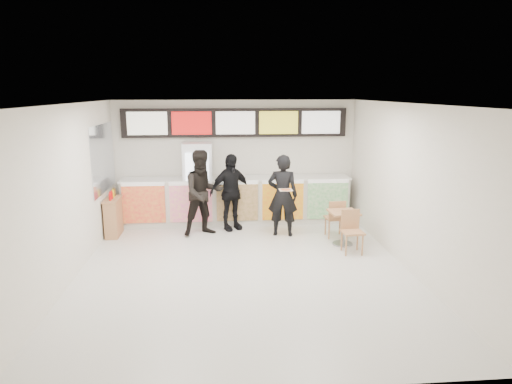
{
  "coord_description": "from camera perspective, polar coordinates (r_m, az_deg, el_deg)",
  "views": [
    {
      "loc": [
        -0.46,
        -7.86,
        3.21
      ],
      "look_at": [
        0.32,
        1.2,
        1.19
      ],
      "focal_mm": 32.0,
      "sensor_mm": 36.0,
      "label": 1
    }
  ],
  "objects": [
    {
      "name": "customer_main",
      "position": [
        10.21,
        3.35,
        -0.43
      ],
      "size": [
        0.76,
        0.58,
        1.85
      ],
      "primitive_type": "imported",
      "rotation": [
        0.0,
        0.0,
        2.92
      ],
      "color": "black",
      "rests_on": "floor"
    },
    {
      "name": "condiment_ledge",
      "position": [
        10.8,
        -17.38,
        -2.94
      ],
      "size": [
        0.31,
        0.77,
        1.02
      ],
      "color": "tan",
      "rests_on": "floor"
    },
    {
      "name": "service_counter",
      "position": [
        11.27,
        -2.44,
        -1.03
      ],
      "size": [
        5.56,
        0.77,
        1.14
      ],
      "color": "silver",
      "rests_on": "floor"
    },
    {
      "name": "customer_left",
      "position": [
        10.31,
        -6.63,
        -0.13
      ],
      "size": [
        1.14,
        1.02,
        1.94
      ],
      "primitive_type": "imported",
      "rotation": [
        0.0,
        0.0,
        0.36
      ],
      "color": "black",
      "rests_on": "floor"
    },
    {
      "name": "floor",
      "position": [
        8.5,
        -1.47,
        -9.68
      ],
      "size": [
        7.0,
        7.0,
        0.0
      ],
      "primitive_type": "plane",
      "color": "beige",
      "rests_on": "ground"
    },
    {
      "name": "wall_back",
      "position": [
        11.49,
        -2.57,
        3.95
      ],
      "size": [
        6.0,
        0.0,
        6.0
      ],
      "primitive_type": "plane",
      "rotation": [
        1.57,
        0.0,
        0.0
      ],
      "color": "silver",
      "rests_on": "floor"
    },
    {
      "name": "pizza_slice",
      "position": [
        9.73,
        3.74,
        0.31
      ],
      "size": [
        0.36,
        0.36,
        0.02
      ],
      "color": "beige",
      "rests_on": "customer_main"
    },
    {
      "name": "wall_left",
      "position": [
        8.43,
        -22.33,
        -0.14
      ],
      "size": [
        0.0,
        7.0,
        7.0
      ],
      "primitive_type": "plane",
      "rotation": [
        1.57,
        0.0,
        1.57
      ],
      "color": "silver",
      "rests_on": "floor"
    },
    {
      "name": "ceiling",
      "position": [
        7.87,
        -1.59,
        10.98
      ],
      "size": [
        7.0,
        7.0,
        0.0
      ],
      "primitive_type": "plane",
      "rotation": [
        3.14,
        0.0,
        0.0
      ],
      "color": "white",
      "rests_on": "wall_back"
    },
    {
      "name": "drinks_fridge",
      "position": [
        11.2,
        -7.25,
        1.04
      ],
      "size": [
        0.7,
        0.67,
        2.0
      ],
      "color": "white",
      "rests_on": "floor"
    },
    {
      "name": "mirror_panel",
      "position": [
        10.71,
        -18.56,
        4.03
      ],
      "size": [
        0.01,
        2.0,
        1.5
      ],
      "primitive_type": "cube",
      "color": "#B2B7BF",
      "rests_on": "wall_left"
    },
    {
      "name": "customer_mid",
      "position": [
        10.66,
        -3.2,
        -0.01
      ],
      "size": [
        1.14,
        0.86,
        1.8
      ],
      "primitive_type": "imported",
      "rotation": [
        0.0,
        0.0,
        0.45
      ],
      "color": "black",
      "rests_on": "floor"
    },
    {
      "name": "wall_right",
      "position": [
        8.75,
        18.48,
        0.6
      ],
      "size": [
        0.0,
        7.0,
        7.0
      ],
      "primitive_type": "plane",
      "rotation": [
        1.57,
        0.0,
        -1.57
      ],
      "color": "silver",
      "rests_on": "floor"
    },
    {
      "name": "menu_board",
      "position": [
        11.3,
        -2.6,
        8.65
      ],
      "size": [
        5.5,
        0.14,
        0.7
      ],
      "color": "black",
      "rests_on": "wall_back"
    },
    {
      "name": "cafe_table",
      "position": [
        9.85,
        10.86,
        -3.65
      ],
      "size": [
        0.63,
        1.51,
        0.87
      ],
      "rotation": [
        0.0,
        0.0,
        0.08
      ],
      "color": "tan",
      "rests_on": "floor"
    }
  ]
}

